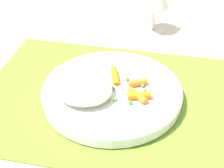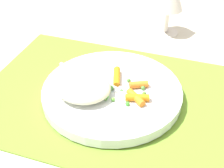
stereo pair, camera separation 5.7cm
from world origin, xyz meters
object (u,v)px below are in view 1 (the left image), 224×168
(rice_mound, at_px, (84,89))
(fork, at_px, (104,84))
(plate, at_px, (112,92))
(carrot_portion, at_px, (131,87))

(rice_mound, xyz_separation_m, fork, (0.03, 0.04, -0.01))
(plate, bearing_deg, carrot_portion, 5.10)
(plate, height_order, rice_mound, rice_mound)
(rice_mound, height_order, carrot_portion, rice_mound)
(carrot_portion, bearing_deg, plate, -174.90)
(plate, distance_m, rice_mound, 0.06)
(plate, distance_m, fork, 0.02)
(carrot_portion, height_order, fork, carrot_portion)
(carrot_portion, relative_size, fork, 0.52)
(plate, bearing_deg, rice_mound, -143.38)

